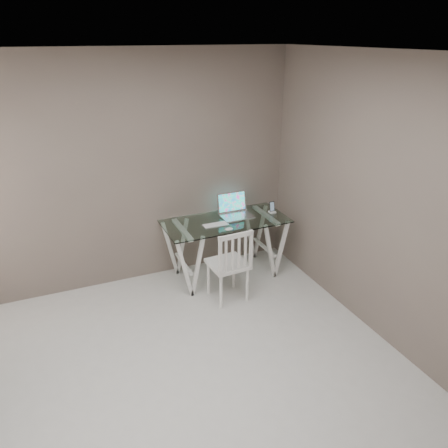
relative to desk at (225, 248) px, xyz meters
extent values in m
plane|color=#B2B0AB|center=(-1.05, -1.85, -0.38)|extent=(4.50, 4.50, 0.00)
cube|color=white|center=(-1.05, -1.85, 2.32)|extent=(4.00, 4.50, 0.02)
cube|color=#62544D|center=(-1.05, 0.40, 0.97)|extent=(4.00, 0.02, 2.70)
cube|color=#62544D|center=(0.95, -1.85, 0.97)|extent=(0.02, 4.50, 2.70)
cube|color=silver|center=(0.00, 0.00, 0.36)|extent=(1.50, 0.70, 0.01)
cube|color=silver|center=(-0.55, 0.00, -0.02)|extent=(0.24, 0.62, 0.72)
cube|color=silver|center=(0.55, 0.00, -0.02)|extent=(0.24, 0.62, 0.72)
cube|color=silver|center=(-0.18, -0.48, 0.05)|extent=(0.43, 0.43, 0.04)
cylinder|color=silver|center=(-0.34, -0.65, -0.17)|extent=(0.04, 0.04, 0.42)
cylinder|color=silver|center=(-0.01, -0.64, -0.17)|extent=(0.04, 0.04, 0.42)
cylinder|color=silver|center=(-0.36, -0.32, -0.17)|extent=(0.04, 0.04, 0.42)
cylinder|color=silver|center=(-0.03, -0.31, -0.17)|extent=(0.04, 0.04, 0.42)
cube|color=silver|center=(-0.17, -0.67, 0.28)|extent=(0.41, 0.05, 0.46)
cube|color=silver|center=(0.18, 0.05, 0.37)|extent=(0.39, 0.27, 0.02)
cube|color=#19D899|center=(0.18, 0.21, 0.51)|extent=(0.39, 0.06, 0.26)
cube|color=silver|center=(-0.16, -0.07, 0.37)|extent=(0.31, 0.13, 0.01)
ellipsoid|color=silver|center=(-0.08, -0.27, 0.38)|extent=(0.10, 0.06, 0.03)
cube|color=white|center=(0.64, 0.01, 0.37)|extent=(0.08, 0.08, 0.02)
cube|color=black|center=(0.64, 0.02, 0.44)|extent=(0.06, 0.03, 0.13)
camera|label=1|loc=(-1.93, -4.42, 2.43)|focal=35.00mm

